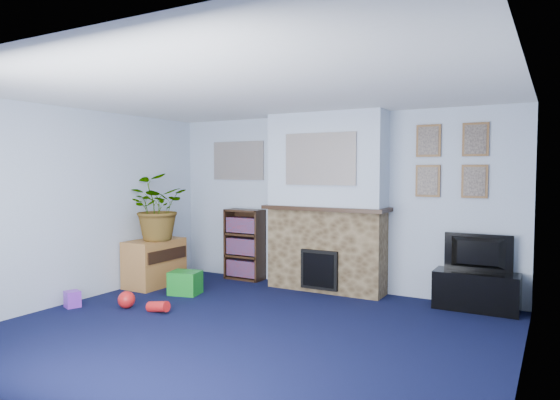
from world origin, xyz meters
The scene contains 26 objects.
floor centered at (0.00, 0.00, 0.00)m, with size 5.00×4.50×0.01m, color black.
ceiling centered at (0.00, 0.00, 2.40)m, with size 5.00×4.50×0.01m, color white.
wall_back centered at (0.00, 2.25, 1.20)m, with size 5.00×0.04×2.40m, color silver.
wall_front centered at (0.00, -2.25, 1.20)m, with size 5.00×0.04×2.40m, color silver.
wall_left centered at (-2.50, 0.00, 1.20)m, with size 0.04×4.50×2.40m, color silver.
wall_right centered at (2.50, 0.00, 1.20)m, with size 0.04×4.50×2.40m, color silver.
chimney_breast centered at (0.00, 2.05, 1.18)m, with size 1.72×0.50×2.40m.
collage_main centered at (0.00, 1.84, 1.78)m, with size 1.00×0.03×0.68m, color gray.
collage_left centered at (-1.55, 2.23, 1.78)m, with size 0.90×0.03×0.58m, color gray.
portrait_tl centered at (1.30, 2.23, 2.00)m, with size 0.30×0.03×0.40m, color brown.
portrait_tr centered at (1.85, 2.23, 2.00)m, with size 0.30×0.03×0.40m, color brown.
portrait_bl centered at (1.30, 2.23, 1.50)m, with size 0.30×0.03×0.40m, color brown.
portrait_br centered at (1.85, 2.23, 1.50)m, with size 0.30×0.03×0.40m, color brown.
tv_stand centered at (1.92, 2.03, 0.23)m, with size 0.94×0.40×0.45m, color black.
television centered at (1.92, 2.05, 0.67)m, with size 0.76×0.10×0.44m, color black.
bookshelf centered at (-1.35, 2.11, 0.50)m, with size 0.58×0.28×1.05m.
sideboard centered at (-2.24, 1.13, 0.35)m, with size 0.47×0.84×0.65m, color #AD7337.
potted_plant centered at (-2.19, 1.08, 1.12)m, with size 0.84×0.73×0.93m, color #26661E.
mantel_clock centered at (-0.10, 2.00, 1.22)m, with size 0.10×0.06×0.14m, color gold.
mantel_candle centered at (0.26, 2.00, 1.23)m, with size 0.05×0.05×0.18m, color #B2BFC6.
mantel_teddy centered at (-0.52, 2.00, 1.22)m, with size 0.12×0.12×0.12m, color gray.
mantel_can centered at (0.66, 2.00, 1.21)m, with size 0.07×0.07×0.13m, color purple.
green_crate centered at (-1.54, 0.95, 0.14)m, with size 0.38×0.30×0.30m, color #198C26.
toy_ball centered at (-1.70, 0.08, 0.09)m, with size 0.20×0.20×0.20m, color red.
toy_block centered at (-2.30, -0.20, 0.11)m, with size 0.16×0.16×0.19m, color purple.
toy_tube centered at (-1.24, 0.12, 0.07)m, with size 0.12×0.12×0.26m, color red.
Camera 1 is at (2.73, -4.11, 1.63)m, focal length 32.00 mm.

